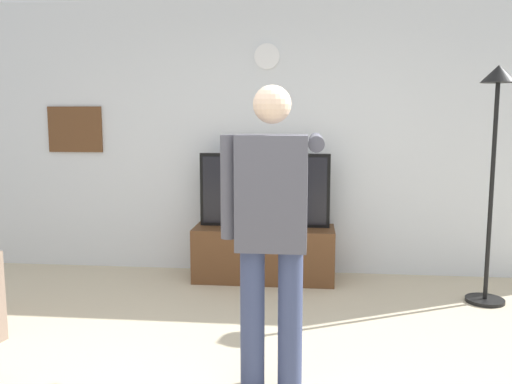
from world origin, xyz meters
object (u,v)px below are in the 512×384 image
object	(u,v)px
television	(265,190)
person_standing_nearer_lamp	(272,222)
wall_clock	(267,56)
tv_stand	(264,253)
floor_lamp	(495,135)
framed_picture	(75,129)

from	to	relation	value
television	person_standing_nearer_lamp	bearing A→B (deg)	-83.90
person_standing_nearer_lamp	television	bearing A→B (deg)	96.10
wall_clock	tv_stand	bearing A→B (deg)	-90.00
person_standing_nearer_lamp	tv_stand	bearing A→B (deg)	96.23
tv_stand	floor_lamp	distance (m)	2.29
wall_clock	person_standing_nearer_lamp	xyz separation A→B (m)	(0.23, -2.37, -1.16)
television	floor_lamp	distance (m)	2.06
framed_picture	floor_lamp	xyz separation A→B (m)	(3.89, -0.74, -0.02)
wall_clock	floor_lamp	distance (m)	2.19
framed_picture	floor_lamp	size ratio (longest dim) A/B	0.29
wall_clock	framed_picture	xyz separation A→B (m)	(-1.96, 0.00, -0.71)
framed_picture	wall_clock	bearing A→B (deg)	-0.15
television	framed_picture	distance (m)	2.06
television	tv_stand	bearing A→B (deg)	-90.00
wall_clock	floor_lamp	size ratio (longest dim) A/B	0.12
framed_picture	tv_stand	bearing A→B (deg)	-8.55
wall_clock	framed_picture	bearing A→B (deg)	179.85
floor_lamp	person_standing_nearer_lamp	bearing A→B (deg)	-136.10
floor_lamp	person_standing_nearer_lamp	world-z (taller)	floor_lamp
framed_picture	person_standing_nearer_lamp	bearing A→B (deg)	-47.34
television	person_standing_nearer_lamp	world-z (taller)	person_standing_nearer_lamp
tv_stand	television	distance (m)	0.61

